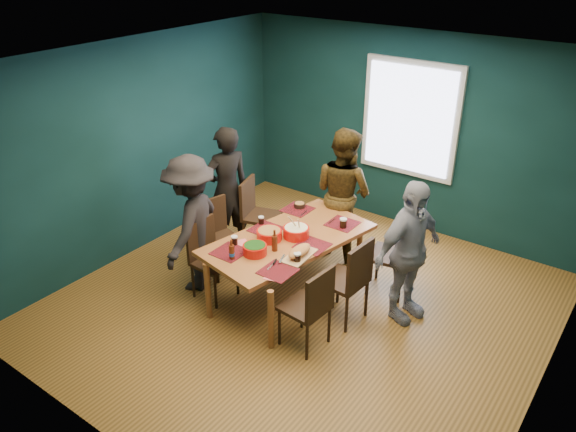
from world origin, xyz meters
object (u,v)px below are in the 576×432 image
(bowl_herbs, at_px, (255,249))
(bowl_salad, at_px, (269,234))
(chair_right_near, at_px, (312,303))
(person_back, at_px, (343,193))
(cutting_board, at_px, (299,252))
(chair_left_near, at_px, (208,253))
(chair_right_far, at_px, (399,250))
(chair_left_far, at_px, (255,209))
(chair_right_mid, at_px, (351,276))
(dining_table, at_px, (289,243))
(person_right, at_px, (408,252))
(person_far_left, at_px, (227,190))
(bowl_dumpling, at_px, (296,232))
(chair_left_mid, at_px, (216,230))
(person_near_left, at_px, (192,224))

(bowl_herbs, bearing_deg, bowl_salad, 101.44)
(chair_right_near, bearing_deg, person_back, 117.28)
(bowl_salad, distance_m, cutting_board, 0.49)
(chair_right_near, height_order, bowl_herbs, chair_right_near)
(chair_left_near, xyz_separation_m, cutting_board, (1.06, 0.27, 0.25))
(chair_right_far, height_order, bowl_herbs, chair_right_far)
(chair_left_far, relative_size, chair_right_mid, 0.97)
(dining_table, height_order, person_right, person_right)
(person_far_left, relative_size, bowl_salad, 5.96)
(dining_table, relative_size, person_far_left, 1.24)
(person_right, bearing_deg, person_back, 74.10)
(dining_table, relative_size, person_back, 1.24)
(bowl_dumpling, bearing_deg, bowl_herbs, -103.92)
(bowl_herbs, bearing_deg, cutting_board, 29.09)
(person_far_left, relative_size, person_back, 1.00)
(chair_right_mid, bearing_deg, person_back, 128.70)
(chair_right_mid, relative_size, bowl_salad, 3.48)
(chair_left_far, height_order, chair_right_mid, chair_right_mid)
(chair_left_mid, height_order, bowl_salad, chair_left_mid)
(chair_right_near, distance_m, person_back, 2.00)
(dining_table, distance_m, bowl_dumpling, 0.16)
(dining_table, bearing_deg, person_far_left, 174.16)
(person_right, bearing_deg, chair_left_near, 131.12)
(chair_right_near, relative_size, person_right, 0.58)
(chair_right_far, bearing_deg, chair_right_near, -110.75)
(bowl_salad, bearing_deg, dining_table, 47.29)
(bowl_salad, xyz_separation_m, cutting_board, (0.48, -0.11, -0.01))
(dining_table, bearing_deg, bowl_salad, -121.43)
(chair_right_mid, xyz_separation_m, cutting_board, (-0.50, -0.22, 0.22))
(person_near_left, relative_size, bowl_salad, 5.80)
(chair_left_mid, height_order, chair_right_far, chair_right_far)
(chair_right_mid, bearing_deg, bowl_dumpling, 176.38)
(chair_left_near, height_order, cutting_board, chair_left_near)
(person_far_left, height_order, bowl_herbs, person_far_left)
(chair_left_far, bearing_deg, chair_right_near, -52.62)
(chair_right_far, xyz_separation_m, bowl_herbs, (-1.08, -1.23, 0.22))
(dining_table, distance_m, person_near_left, 1.12)
(dining_table, xyz_separation_m, chair_left_far, (-0.98, 0.62, -0.11))
(bowl_dumpling, xyz_separation_m, bowl_herbs, (-0.14, -0.56, -0.01))
(chair_left_mid, distance_m, person_far_left, 0.61)
(chair_right_near, bearing_deg, bowl_dumpling, 139.02)
(bowl_salad, bearing_deg, person_back, 83.89)
(chair_right_far, distance_m, person_right, 0.49)
(chair_right_far, relative_size, chair_right_near, 1.06)
(chair_left_far, distance_m, bowl_salad, 1.16)
(dining_table, distance_m, person_right, 1.33)
(chair_right_far, xyz_separation_m, person_back, (-1.01, 0.45, 0.27))
(chair_left_far, relative_size, person_back, 0.56)
(chair_right_mid, relative_size, cutting_board, 1.84)
(person_near_left, bearing_deg, bowl_salad, 93.11)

